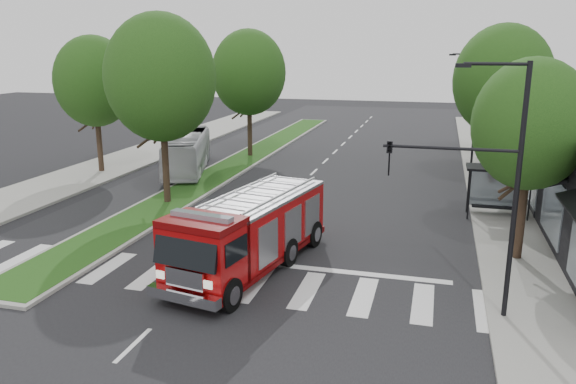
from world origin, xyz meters
name	(u,v)px	position (x,y,z in m)	size (l,w,h in m)	color
ground	(231,251)	(0.00, 0.00, 0.00)	(140.00, 140.00, 0.00)	black
sidewalk_right	(518,208)	(12.50, 10.00, 0.07)	(5.00, 80.00, 0.15)	gray
sidewalk_left	(78,178)	(-14.50, 10.00, 0.07)	(5.00, 80.00, 0.15)	gray
median	(242,161)	(-6.00, 18.00, 0.08)	(3.00, 50.00, 0.15)	gray
bus_shelter	(499,178)	(11.20, 8.15, 2.04)	(3.20, 1.60, 2.61)	black
tree_right_near	(531,125)	(11.50, 2.00, 5.51)	(4.40, 4.40, 8.05)	black
tree_right_mid	(503,81)	(11.50, 14.00, 6.49)	(5.60, 5.60, 9.72)	black
tree_right_far	(489,82)	(11.50, 24.00, 5.84)	(5.00, 5.00, 8.73)	black
tree_median_near	(161,78)	(-6.00, 6.00, 6.81)	(5.80, 5.80, 10.16)	black
tree_median_far	(249,73)	(-6.00, 20.00, 6.49)	(5.60, 5.60, 9.72)	black
tree_left_mid	(94,81)	(-14.00, 12.00, 6.16)	(5.20, 5.20, 9.16)	black
streetlight_right_near	(487,174)	(9.61, -3.50, 4.67)	(4.08, 0.22, 8.00)	black
streetlight_right_far	(474,105)	(10.35, 20.00, 4.48)	(2.11, 0.20, 8.00)	black
fire_engine	(250,232)	(1.40, -1.59, 1.48)	(4.27, 9.23, 3.08)	#640506
city_bus	(187,152)	(-8.50, 14.04, 1.35)	(2.26, 9.68, 2.70)	silver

